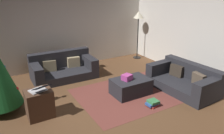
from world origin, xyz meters
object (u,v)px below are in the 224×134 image
object	(u,v)px
side_table	(40,104)
corner_lamp	(139,18)
couch_right	(185,80)
laptop	(39,89)
gift_box	(127,77)
book_stack	(153,103)
couch_left	(63,68)
tv_remote	(128,78)
ottoman	(131,87)

from	to	relation	value
side_table	corner_lamp	xyz separation A→B (m)	(4.03, 2.15, 1.15)
couch_right	laptop	xyz separation A→B (m)	(-3.51, 0.54, 0.38)
gift_box	book_stack	world-z (taller)	gift_box
couch_left	couch_right	size ratio (longest dim) A/B	1.01
couch_left	side_table	xyz separation A→B (m)	(-1.09, -1.77, 0.02)
gift_box	book_stack	distance (m)	0.88
laptop	book_stack	size ratio (longest dim) A/B	1.53
tv_remote	side_table	bearing A→B (deg)	-161.98
ottoman	side_table	xyz separation A→B (m)	(-2.19, 0.11, 0.10)
tv_remote	side_table	world-z (taller)	side_table
gift_box	book_stack	xyz separation A→B (m)	(0.20, -0.77, -0.39)
couch_left	couch_right	distance (m)	3.40
gift_box	book_stack	size ratio (longest dim) A/B	0.71
couch_left	book_stack	world-z (taller)	couch_left
side_table	corner_lamp	distance (m)	4.71
couch_right	side_table	size ratio (longest dim) A/B	3.05
couch_right	corner_lamp	bearing A→B (deg)	-13.93
book_stack	corner_lamp	bearing A→B (deg)	59.67
laptop	book_stack	world-z (taller)	laptop
couch_left	gift_box	world-z (taller)	couch_left
gift_box	laptop	bearing A→B (deg)	179.24
tv_remote	laptop	world-z (taller)	laptop
couch_left	couch_right	xyz separation A→B (m)	(2.44, -2.37, -0.01)
couch_right	ottoman	world-z (taller)	couch_right
gift_box	laptop	size ratio (longest dim) A/B	0.46
couch_right	tv_remote	size ratio (longest dim) A/B	11.19
ottoman	tv_remote	size ratio (longest dim) A/B	5.73
tv_remote	corner_lamp	size ratio (longest dim) A/B	0.09
couch_right	book_stack	bearing A→B (deg)	98.10
ottoman	gift_box	bearing A→B (deg)	168.95
ottoman	corner_lamp	size ratio (longest dim) A/B	0.54
couch_right	book_stack	size ratio (longest dim) A/B	5.74
laptop	tv_remote	bearing A→B (deg)	1.12
couch_left	laptop	bearing A→B (deg)	60.86
ottoman	couch_left	bearing A→B (deg)	120.25
gift_box	corner_lamp	size ratio (longest dim) A/B	0.13
couch_right	gift_box	xyz separation A→B (m)	(-1.45, 0.51, 0.20)
gift_box	laptop	xyz separation A→B (m)	(-2.06, 0.03, 0.18)
book_stack	ottoman	bearing A→B (deg)	96.72
ottoman	gift_box	xyz separation A→B (m)	(-0.11, 0.02, 0.27)
tv_remote	side_table	distance (m)	2.16
corner_lamp	tv_remote	bearing A→B (deg)	-130.85
laptop	couch_left	bearing A→B (deg)	59.67
gift_box	corner_lamp	distance (m)	3.13
corner_lamp	ottoman	bearing A→B (deg)	-129.28
laptop	ottoman	bearing A→B (deg)	-1.28
couch_right	laptop	world-z (taller)	laptop
gift_box	tv_remote	size ratio (longest dim) A/B	1.38
gift_box	tv_remote	bearing A→B (deg)	40.63
corner_lamp	laptop	bearing A→B (deg)	-151.18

